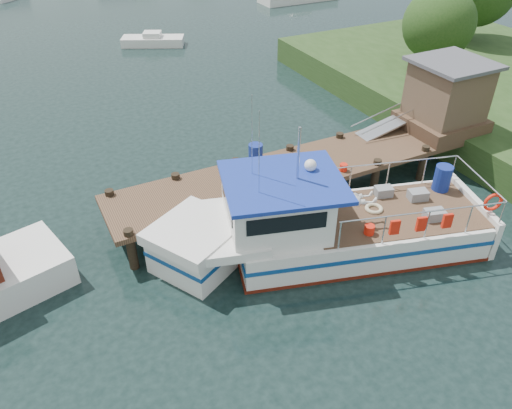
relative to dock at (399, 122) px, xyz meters
name	(u,v)px	position (x,y,z in m)	size (l,w,h in m)	color
ground_plane	(261,206)	(-6.51, -0.01, -2.24)	(160.00, 160.00, 0.00)	black
dock	(399,122)	(0.00, 0.00, 0.00)	(16.60, 3.00, 4.78)	#4A3423
lobster_boat	(317,227)	(-6.08, -3.31, -1.19)	(11.91, 6.10, 5.77)	silver
moored_b	(153,40)	(-4.10, 22.04, -1.87)	(4.69, 3.30, 0.99)	silver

